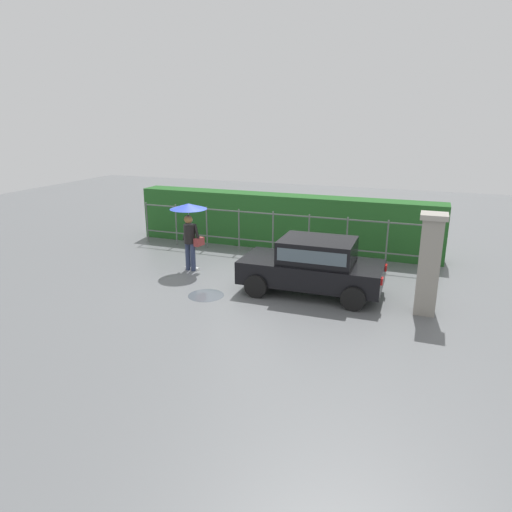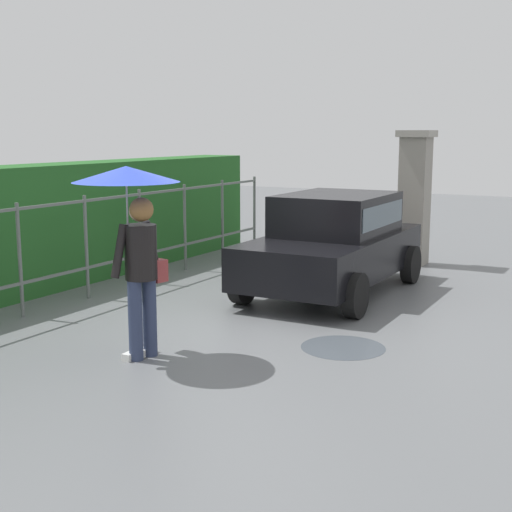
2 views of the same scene
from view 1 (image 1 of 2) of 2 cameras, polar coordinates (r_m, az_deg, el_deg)
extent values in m
plane|color=slate|center=(13.13, -1.40, -3.20)|extent=(40.00, 40.00, 0.00)
cube|color=black|center=(12.25, 6.84, -1.93)|extent=(3.72, 1.69, 0.60)
cube|color=black|center=(12.04, 7.64, 0.70)|extent=(1.92, 1.46, 0.60)
cube|color=#4C5B66|center=(12.04, 7.64, 0.79)|extent=(1.77, 1.48, 0.33)
cylinder|color=black|center=(11.91, -0.01, -3.78)|extent=(0.60, 0.19, 0.60)
cylinder|color=black|center=(13.42, 2.44, -1.42)|extent=(0.60, 0.19, 0.60)
cylinder|color=black|center=(11.36, 11.97, -5.21)|extent=(0.60, 0.19, 0.60)
cylinder|color=black|center=(12.93, 13.07, -2.56)|extent=(0.60, 0.19, 0.60)
cube|color=red|center=(11.43, 15.34, -3.01)|extent=(0.06, 0.20, 0.16)
cube|color=red|center=(12.47, 15.80, -1.39)|extent=(0.06, 0.20, 0.16)
cylinder|color=#2D3856|center=(14.19, -8.45, -0.02)|extent=(0.15, 0.15, 0.86)
cylinder|color=#2D3856|center=(14.06, -7.83, -0.15)|extent=(0.15, 0.15, 0.86)
cube|color=white|center=(14.35, -8.24, -1.46)|extent=(0.26, 0.10, 0.08)
cube|color=white|center=(14.23, -7.61, -1.59)|extent=(0.26, 0.10, 0.08)
cylinder|color=black|center=(13.94, -8.26, 2.75)|extent=(0.34, 0.34, 0.58)
sphere|color=#DBAD89|center=(13.84, -8.34, 4.48)|extent=(0.22, 0.22, 0.22)
sphere|color=olive|center=(13.81, -8.42, 4.53)|extent=(0.25, 0.25, 0.25)
cylinder|color=black|center=(14.13, -8.75, 3.04)|extent=(0.24, 0.13, 0.56)
cylinder|color=black|center=(13.85, -7.35, 2.83)|extent=(0.24, 0.13, 0.56)
cylinder|color=#B2B2B7|center=(13.98, -8.31, 4.25)|extent=(0.02, 0.02, 0.77)
cone|color=blue|center=(13.89, -8.39, 6.13)|extent=(1.11, 1.11, 0.17)
cube|color=maroon|center=(13.93, -7.08, 1.77)|extent=(0.22, 0.36, 0.24)
cube|color=gray|center=(11.43, 20.64, -1.29)|extent=(0.48, 0.48, 2.30)
cube|color=#9E998E|center=(11.14, 21.27, 4.64)|extent=(0.60, 0.60, 0.12)
cylinder|color=#59605B|center=(17.66, -13.35, 4.09)|extent=(0.05, 0.05, 1.50)
cylinder|color=#59605B|center=(17.01, -9.87, 3.82)|extent=(0.05, 0.05, 1.50)
cylinder|color=#59605B|center=(16.42, -6.12, 3.52)|extent=(0.05, 0.05, 1.50)
cylinder|color=#59605B|center=(15.91, -2.12, 3.18)|extent=(0.05, 0.05, 1.50)
cylinder|color=#59605B|center=(15.49, 2.11, 2.80)|extent=(0.05, 0.05, 1.50)
cylinder|color=#59605B|center=(15.15, 6.56, 2.38)|extent=(0.05, 0.05, 1.50)
cylinder|color=#59605B|center=(14.91, 11.18, 1.94)|extent=(0.05, 0.05, 1.50)
cylinder|color=#59605B|center=(14.77, 15.92, 1.47)|extent=(0.05, 0.05, 1.50)
cylinder|color=#59605B|center=(14.73, 20.71, 0.98)|extent=(0.05, 0.05, 1.50)
cube|color=#59605B|center=(15.34, 2.14, 5.23)|extent=(9.92, 0.03, 0.04)
cube|color=#59605B|center=(15.56, 2.10, 1.73)|extent=(9.92, 0.03, 0.04)
cube|color=#235B23|center=(16.44, 3.33, 4.32)|extent=(10.92, 0.90, 1.90)
cylinder|color=#4C545B|center=(12.20, -6.23, -4.88)|extent=(0.95, 0.95, 0.00)
camera|label=2|loc=(14.50, -38.88, 4.75)|focal=49.90mm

